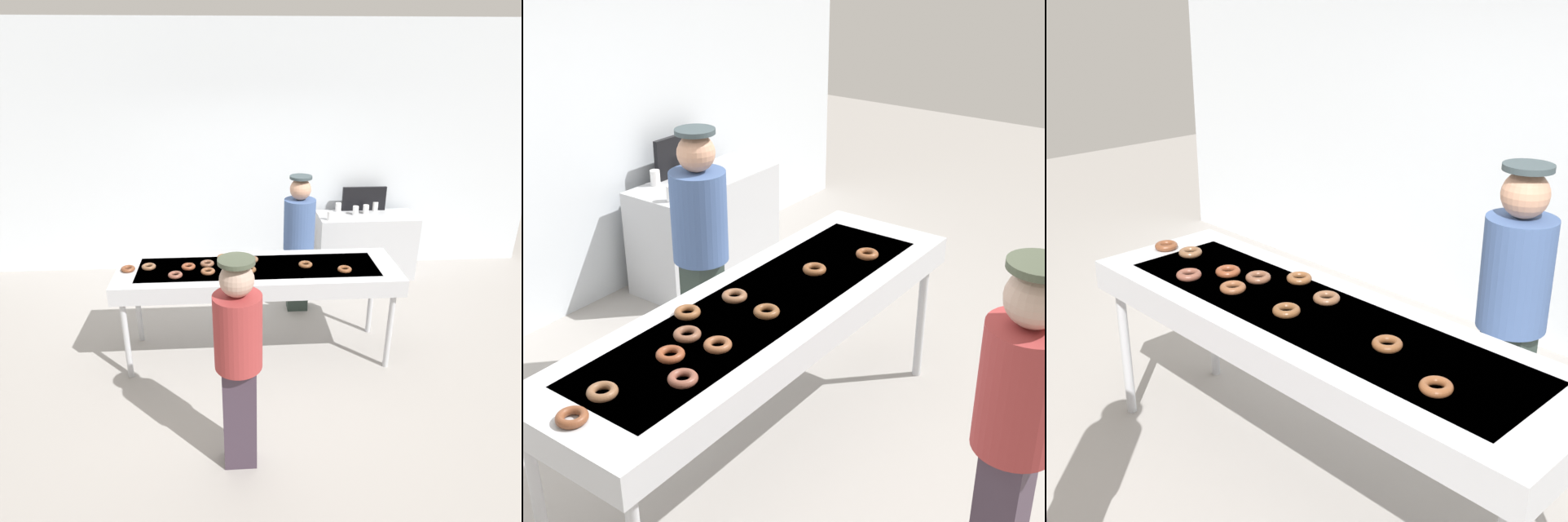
% 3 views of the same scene
% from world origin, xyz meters
% --- Properties ---
extents(ground_plane, '(16.00, 16.00, 0.00)m').
position_xyz_m(ground_plane, '(0.00, 0.00, 0.00)').
color(ground_plane, '#9E9993').
extents(back_wall, '(8.00, 0.12, 3.27)m').
position_xyz_m(back_wall, '(0.00, 2.28, 1.63)').
color(back_wall, silver).
rests_on(back_wall, ground).
extents(fryer_conveyor, '(2.70, 0.80, 0.98)m').
position_xyz_m(fryer_conveyor, '(0.00, 0.00, 0.89)').
color(fryer_conveyor, '#B7BABF').
rests_on(fryer_conveyor, ground).
extents(chocolate_donut_0, '(0.16, 0.16, 0.04)m').
position_xyz_m(chocolate_donut_0, '(0.46, -0.01, 1.00)').
color(chocolate_donut_0, brown).
rests_on(chocolate_donut_0, fryer_conveyor).
extents(chocolate_donut_1, '(0.18, 0.18, 0.04)m').
position_xyz_m(chocolate_donut_1, '(-0.05, 0.14, 1.00)').
color(chocolate_donut_1, brown).
rests_on(chocolate_donut_1, fryer_conveyor).
extents(chocolate_donut_2, '(0.16, 0.16, 0.04)m').
position_xyz_m(chocolate_donut_2, '(-1.04, 0.04, 1.00)').
color(chocolate_donut_2, brown).
rests_on(chocolate_donut_2, fryer_conveyor).
extents(chocolate_donut_3, '(0.19, 0.19, 0.04)m').
position_xyz_m(chocolate_donut_3, '(-0.09, -0.09, 1.00)').
color(chocolate_donut_3, brown).
rests_on(chocolate_donut_3, fryer_conveyor).
extents(chocolate_donut_4, '(0.14, 0.14, 0.04)m').
position_xyz_m(chocolate_donut_4, '(-0.77, -0.17, 1.00)').
color(chocolate_donut_4, brown).
rests_on(chocolate_donut_4, fryer_conveyor).
extents(chocolate_donut_5, '(0.13, 0.13, 0.04)m').
position_xyz_m(chocolate_donut_5, '(-0.33, 0.22, 1.00)').
color(chocolate_donut_5, brown).
rests_on(chocolate_donut_5, fryer_conveyor).
extents(chocolate_donut_6, '(0.14, 0.14, 0.04)m').
position_xyz_m(chocolate_donut_6, '(-0.49, 0.07, 1.00)').
color(chocolate_donut_6, brown).
rests_on(chocolate_donut_6, fryer_conveyor).
extents(chocolate_donut_7, '(0.19, 0.19, 0.04)m').
position_xyz_m(chocolate_donut_7, '(-0.67, 0.01, 1.00)').
color(chocolate_donut_7, brown).
rests_on(chocolate_donut_7, fryer_conveyor).
extents(chocolate_donut_8, '(0.19, 0.19, 0.04)m').
position_xyz_m(chocolate_donut_8, '(-0.48, -0.11, 1.00)').
color(chocolate_donut_8, brown).
rests_on(chocolate_donut_8, fryer_conveyor).
extents(chocolate_donut_9, '(0.19, 0.19, 0.04)m').
position_xyz_m(chocolate_donut_9, '(0.81, -0.15, 1.00)').
color(chocolate_donut_9, brown).
rests_on(chocolate_donut_9, fryer_conveyor).
extents(chocolate_donut_10, '(0.16, 0.16, 0.04)m').
position_xyz_m(chocolate_donut_10, '(-1.23, -0.00, 1.00)').
color(chocolate_donut_10, brown).
rests_on(chocolate_donut_10, fryer_conveyor).
extents(worker_baker, '(0.36, 0.36, 1.64)m').
position_xyz_m(worker_baker, '(0.53, 0.91, 0.94)').
color(worker_baker, '#2B3832').
rests_on(worker_baker, ground).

